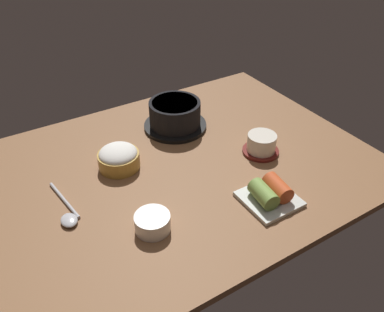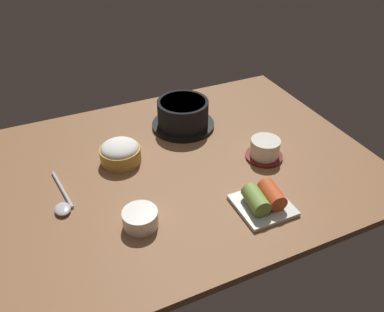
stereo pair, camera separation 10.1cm
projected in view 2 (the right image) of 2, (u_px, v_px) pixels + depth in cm
name	position (u px, v px, depth cm)	size (l,w,h in cm)	color
dining_table	(182.00, 166.00, 104.74)	(100.00, 76.00, 2.00)	brown
stone_pot	(183.00, 114.00, 116.56)	(18.90, 18.90, 8.58)	black
rice_bowl	(120.00, 152.00, 102.98)	(10.83, 10.83, 6.11)	#B78C38
tea_cup_with_saucer	(265.00, 149.00, 104.54)	(10.08, 10.08, 5.64)	maroon
kimchi_plate	(263.00, 200.00, 89.21)	(12.25, 12.25, 5.20)	silver
side_bowl_near	(140.00, 218.00, 84.69)	(7.82, 7.82, 3.90)	white
spoon	(63.00, 203.00, 90.78)	(4.36, 17.34, 1.35)	#B7B7BC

